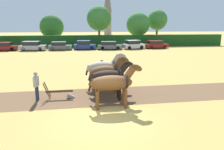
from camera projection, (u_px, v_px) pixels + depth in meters
The scene contains 22 objects.
ground_plane at pixel (104, 120), 10.24m from camera, with size 240.00×240.00×0.00m, color tan.
plowed_furrow_strip at pixel (35, 100), 12.96m from camera, with size 28.55×3.54×0.01m, color brown.
hedgerow at pixel (85, 41), 42.47m from camera, with size 56.48×1.51×2.32m, color #194719.
tree_left at pixel (52, 27), 45.69m from camera, with size 4.93×4.93×6.33m.
tree_center_left at pixel (99, 18), 45.50m from camera, with size 5.09×5.09×8.13m.
tree_center at pixel (138, 24), 46.79m from camera, with size 5.00×5.00×6.88m.
tree_center_right at pixel (157, 20), 49.49m from camera, with size 4.53×4.53×7.63m.
church_spire at pixel (108, 8), 73.30m from camera, with size 2.82×2.82×18.33m.
draft_horse_lead_left at pixel (113, 83), 11.45m from camera, with size 2.95×0.87×2.40m.
draft_horse_lead_right at pixel (110, 77), 12.70m from camera, with size 2.74×0.93×2.37m.
draft_horse_trail_left at pixel (107, 73), 13.95m from camera, with size 2.72×1.06×2.43m.
draft_horse_trail_right at pixel (104, 68), 15.19m from camera, with size 2.94×1.05×2.49m.
plow at pixel (62, 93), 13.13m from camera, with size 1.80×0.47×1.13m.
farmer_at_plow at pixel (36, 84), 12.64m from camera, with size 0.25×0.68×1.71m.
farmer_beside_team at pixel (102, 69), 17.21m from camera, with size 0.48×0.47×1.62m.
parked_car_left at pixel (4, 47), 36.83m from camera, with size 4.28×2.06×1.43m.
parked_car_center_left at pixel (32, 46), 37.10m from camera, with size 4.57×2.16×1.57m.
parked_car_center at pixel (60, 46), 37.89m from camera, with size 4.01×1.90×1.44m.
parked_car_center_right at pixel (84, 45), 38.72m from camera, with size 3.89×1.92×1.57m.
parked_car_right at pixel (109, 46), 38.64m from camera, with size 4.39×2.11×1.43m.
parked_car_far_right at pixel (133, 45), 39.49m from camera, with size 4.07×2.48×1.59m.
parked_car_end_right at pixel (156, 45), 40.49m from camera, with size 4.34×2.03×1.44m.
Camera 1 is at (-0.98, -9.45, 4.36)m, focal length 35.00 mm.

